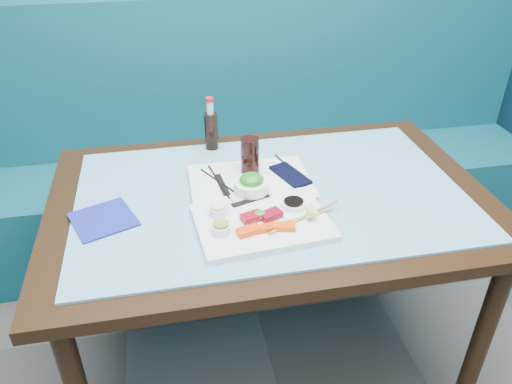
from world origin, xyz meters
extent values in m
cube|color=#0F525F|center=(0.00, 2.22, 0.23)|extent=(3.00, 0.55, 0.45)
cube|color=#0F525F|center=(0.00, 2.44, 0.70)|extent=(3.00, 0.12, 0.95)
cube|color=black|center=(0.00, 1.45, 0.73)|extent=(1.40, 0.90, 0.04)
cylinder|color=black|center=(0.62, 1.08, 0.35)|extent=(0.06, 0.06, 0.71)
cylinder|color=black|center=(-0.62, 1.82, 0.35)|extent=(0.06, 0.06, 0.71)
cylinder|color=black|center=(0.62, 1.82, 0.35)|extent=(0.06, 0.06, 0.71)
cube|color=#67B1CE|center=(0.00, 1.45, 0.75)|extent=(1.22, 0.76, 0.01)
cube|color=white|center=(-0.06, 1.28, 0.77)|extent=(0.40, 0.30, 0.02)
cube|color=#FF3E0A|center=(-0.11, 1.23, 0.79)|extent=(0.07, 0.05, 0.02)
cube|color=#F64109|center=(-0.06, 1.23, 0.78)|extent=(0.06, 0.04, 0.01)
cube|color=#FC4F0A|center=(-0.01, 1.23, 0.79)|extent=(0.07, 0.04, 0.02)
cube|color=maroon|center=(-0.09, 1.29, 0.79)|extent=(0.07, 0.05, 0.02)
cube|color=maroon|center=(-0.04, 1.29, 0.79)|extent=(0.07, 0.06, 0.02)
ellipsoid|color=#448E20|center=(-0.07, 1.29, 0.79)|extent=(0.05, 0.05, 0.02)
cylinder|color=white|center=(-0.19, 1.25, 0.79)|extent=(0.07, 0.07, 0.02)
cylinder|color=olive|center=(-0.19, 1.25, 0.81)|extent=(0.05, 0.05, 0.01)
cylinder|color=white|center=(-0.18, 1.34, 0.79)|extent=(0.07, 0.07, 0.02)
cylinder|color=#FFE3D1|center=(-0.18, 1.34, 0.80)|extent=(0.06, 0.06, 0.01)
cylinder|color=white|center=(0.04, 1.33, 0.78)|extent=(0.09, 0.09, 0.02)
cylinder|color=black|center=(0.04, 1.33, 0.80)|extent=(0.07, 0.07, 0.01)
cone|color=#F2E572|center=(0.08, 1.25, 0.80)|extent=(0.06, 0.06, 0.05)
cube|color=black|center=(-0.08, 1.39, 0.78)|extent=(0.13, 0.06, 0.00)
cylinder|color=#9E7E4A|center=(0.05, 1.27, 0.78)|extent=(0.20, 0.05, 0.01)
cylinder|color=#A3814D|center=(0.06, 1.27, 0.78)|extent=(0.24, 0.13, 0.01)
cube|color=silver|center=(-0.05, 1.51, 0.76)|extent=(0.35, 0.26, 0.01)
cube|color=white|center=(-0.05, 1.51, 0.77)|extent=(0.39, 0.28, 0.00)
cylinder|color=white|center=(-0.06, 1.44, 0.79)|extent=(0.11, 0.11, 0.04)
ellipsoid|color=#20781B|center=(-0.06, 1.44, 0.82)|extent=(0.09, 0.09, 0.04)
cylinder|color=black|center=(-0.04, 1.57, 0.83)|extent=(0.07, 0.07, 0.13)
cube|color=black|center=(0.08, 1.51, 0.78)|extent=(0.12, 0.17, 0.01)
cylinder|color=silver|center=(0.07, 1.62, 0.78)|extent=(0.03, 0.08, 0.01)
cylinder|color=black|center=(-0.15, 1.50, 0.77)|extent=(0.05, 0.26, 0.01)
cylinder|color=black|center=(-0.15, 1.50, 0.77)|extent=(0.13, 0.22, 0.01)
cube|color=black|center=(-0.15, 1.50, 0.77)|extent=(0.04, 0.14, 0.00)
cylinder|color=black|center=(-0.15, 1.80, 0.83)|extent=(0.06, 0.06, 0.14)
cylinder|color=silver|center=(-0.15, 1.80, 0.92)|extent=(0.03, 0.03, 0.05)
cylinder|color=red|center=(-0.15, 1.80, 0.95)|extent=(0.04, 0.04, 0.01)
cube|color=navy|center=(-0.52, 1.40, 0.76)|extent=(0.22, 0.22, 0.01)
camera|label=1|loc=(-0.31, 0.14, 1.61)|focal=35.00mm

